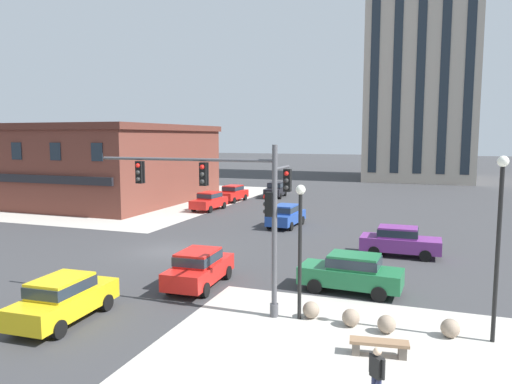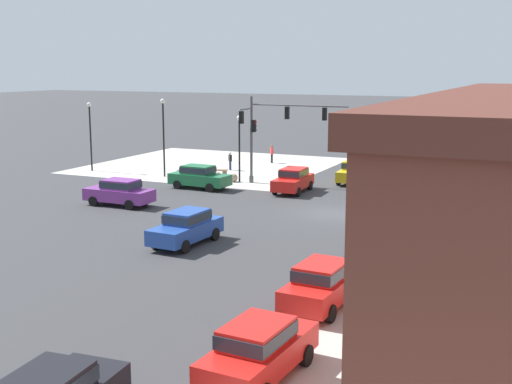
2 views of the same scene
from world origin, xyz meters
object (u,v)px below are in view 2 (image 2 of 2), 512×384
(bollard_sphere_curb_a, at_px, (234,178))
(street_lamp_corner_far, at_px, (90,128))
(bollard_sphere_curb_c, at_px, (204,175))
(pedestrian_near_bench, at_px, (230,160))
(bollard_sphere_curb_d, at_px, (179,174))
(car_cross_westbound, at_px, (293,179))
(street_lamp_corner_near, at_px, (239,140))
(car_main_southbound_near, at_px, (199,176))
(street_lamp_mid_sidewalk, at_px, (163,129))
(car_main_southbound_far, at_px, (354,171))
(pedestrian_at_curb, at_px, (272,153))
(bench_near_signal, at_px, (216,171))
(traffic_signal_main, at_px, (269,127))
(car_cross_eastbound, at_px, (120,191))
(bollard_sphere_curb_b, at_px, (217,176))
(car_parked_curb, at_px, (323,282))
(car_main_mid, at_px, (186,226))
(car_main_northbound_near, at_px, (258,348))

(bollard_sphere_curb_a, relative_size, street_lamp_corner_far, 0.11)
(bollard_sphere_curb_c, bearing_deg, pedestrian_near_bench, -88.67)
(bollard_sphere_curb_d, xyz_separation_m, car_cross_westbound, (-10.49, 2.13, 0.60))
(pedestrian_near_bench, xyz_separation_m, street_lamp_corner_near, (-3.28, 4.96, 2.32))
(bollard_sphere_curb_a, height_order, street_lamp_corner_near, street_lamp_corner_near)
(bollard_sphere_curb_d, distance_m, car_main_southbound_near, 5.39)
(street_lamp_mid_sidewalk, height_order, car_main_southbound_far, street_lamp_mid_sidewalk)
(bollard_sphere_curb_c, distance_m, pedestrian_near_bench, 4.77)
(pedestrian_at_curb, xyz_separation_m, street_lamp_corner_far, (11.97, 10.54, 2.63))
(bollard_sphere_curb_d, xyz_separation_m, pedestrian_at_curb, (-3.47, -10.48, 0.61))
(bench_near_signal, xyz_separation_m, street_lamp_mid_sidewalk, (3.46, 2.31, 3.48))
(car_main_southbound_far, bearing_deg, bollard_sphere_curb_a, 21.68)
(traffic_signal_main, bearing_deg, car_cross_eastbound, 63.78)
(bollard_sphere_curb_b, xyz_separation_m, car_cross_eastbound, (1.07, 11.17, 0.60))
(pedestrian_at_curb, xyz_separation_m, car_parked_curb, (-16.29, 33.36, -0.01))
(pedestrian_at_curb, distance_m, car_cross_eastbound, 21.52)
(car_main_southbound_near, bearing_deg, bollard_sphere_curb_d, -43.68)
(bollard_sphere_curb_d, bearing_deg, bollard_sphere_curb_c, -170.13)
(street_lamp_corner_far, bearing_deg, bollard_sphere_curb_b, -178.89)
(pedestrian_near_bench, relative_size, car_parked_curb, 0.34)
(car_cross_westbound, bearing_deg, bollard_sphere_curb_a, -19.74)
(bollard_sphere_curb_d, bearing_deg, car_main_southbound_far, -166.20)
(car_parked_curb, bearing_deg, car_main_southbound_far, -76.16)
(street_lamp_corner_far, bearing_deg, street_lamp_mid_sidewalk, 179.72)
(bench_near_signal, height_order, street_lamp_corner_near, street_lamp_corner_near)
(traffic_signal_main, height_order, car_cross_eastbound, traffic_signal_main)
(bollard_sphere_curb_a, height_order, bollard_sphere_curb_b, same)
(street_lamp_corner_near, relative_size, car_main_southbound_far, 1.13)
(car_cross_westbound, relative_size, car_parked_curb, 1.00)
(bollard_sphere_curb_b, relative_size, car_cross_westbound, 0.14)
(traffic_signal_main, bearing_deg, car_main_southbound_far, -150.10)
(street_lamp_corner_far, bearing_deg, car_main_mid, 138.13)
(bollard_sphere_curb_a, height_order, car_cross_eastbound, car_cross_eastbound)
(bollard_sphere_curb_d, distance_m, pedestrian_at_curb, 11.06)
(bollard_sphere_curb_d, distance_m, car_cross_eastbound, 11.24)
(car_main_southbound_far, height_order, car_cross_westbound, same)
(bollard_sphere_curb_c, xyz_separation_m, car_main_southbound_near, (-1.81, 4.05, 0.60))
(bollard_sphere_curb_d, height_order, street_lamp_mid_sidewalk, street_lamp_mid_sidewalk)
(street_lamp_corner_near, relative_size, car_main_northbound_near, 1.12)
(street_lamp_corner_near, distance_m, car_main_mid, 18.49)
(street_lamp_corner_near, bearing_deg, car_main_southbound_near, 70.44)
(car_main_northbound_near, bearing_deg, bollard_sphere_curb_a, -62.39)
(bollard_sphere_curb_b, relative_size, car_main_northbound_near, 0.14)
(bollard_sphere_curb_d, distance_m, pedestrian_near_bench, 5.48)
(bollard_sphere_curb_d, relative_size, car_cross_eastbound, 0.14)
(bench_near_signal, relative_size, car_cross_eastbound, 0.42)
(street_lamp_mid_sidewalk, bearing_deg, car_parked_curb, 132.77)
(bollard_sphere_curb_d, height_order, pedestrian_at_curb, pedestrian_at_curb)
(bollard_sphere_curb_a, relative_size, bollard_sphere_curb_b, 1.00)
(car_cross_westbound, distance_m, car_main_mid, 15.22)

